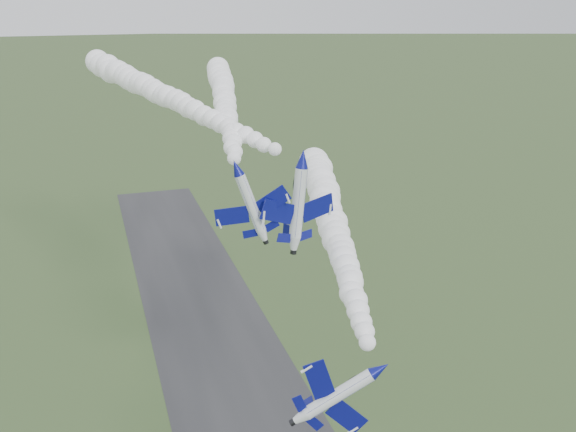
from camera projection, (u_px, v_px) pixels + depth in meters
name	position (u px, v px, depth m)	size (l,w,h in m)	color
runway	(250.00, 425.00, 100.96)	(24.00, 260.00, 0.04)	#2D2D2F
jet_lead	(381.00, 370.00, 61.84)	(5.41, 11.33, 7.95)	white
smoke_trail_jet_lead	(333.00, 225.00, 94.65)	(5.84, 66.68, 5.84)	white
jet_pair_left	(236.00, 168.00, 77.39)	(9.37, 11.65, 3.85)	white
smoke_trail_jet_pair_left	(225.00, 102.00, 110.50)	(4.86, 66.74, 4.86)	white
jet_pair_right	(303.00, 159.00, 80.18)	(11.59, 13.49, 3.47)	white
smoke_trail_jet_pair_right	(166.00, 97.00, 110.76)	(5.07, 73.69, 5.07)	white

